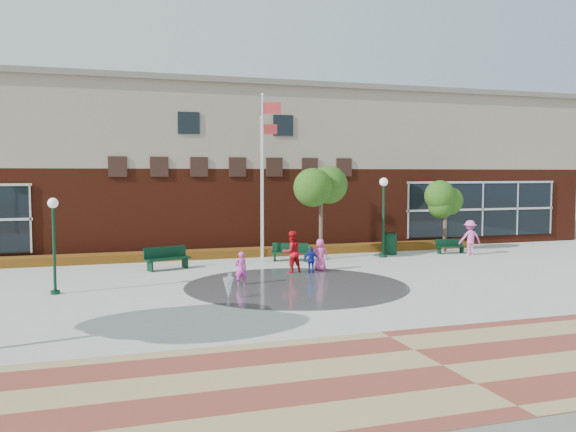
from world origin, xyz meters
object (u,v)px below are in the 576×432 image
object	(u,v)px
flagpole_left	(264,169)
trash_can	(390,244)
bench_left	(168,263)
child_splash	(241,269)
flagpole_right	(262,179)

from	to	relation	value
flagpole_left	trash_can	bearing A→B (deg)	25.90
bench_left	child_splash	bearing A→B (deg)	-84.74
bench_left	trash_can	bearing A→B (deg)	-13.05
flagpole_right	trash_can	world-z (taller)	flagpole_right
flagpole_left	trash_can	distance (m)	8.03
flagpole_right	child_splash	bearing A→B (deg)	-103.89
flagpole_right	bench_left	xyz separation A→B (m)	(-5.04, -2.49, -3.65)
flagpole_right	child_splash	xyz separation A→B (m)	(-2.85, -7.13, -3.33)
flagpole_left	child_splash	xyz separation A→B (m)	(-2.49, -5.58, -3.82)
trash_can	bench_left	bearing A→B (deg)	-173.06
flagpole_left	flagpole_right	size ratio (longest dim) A/B	1.13
flagpole_left	bench_left	distance (m)	6.32
trash_can	child_splash	xyz separation A→B (m)	(-9.50, -6.07, 0.06)
bench_left	trash_can	xyz separation A→B (m)	(11.69, 1.42, 0.26)
trash_can	child_splash	bearing A→B (deg)	-147.42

